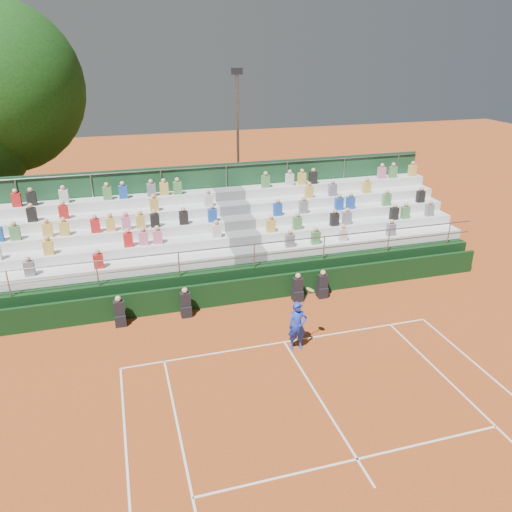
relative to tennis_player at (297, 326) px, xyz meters
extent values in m
plane|color=#AB4A1C|center=(-0.29, 0.46, -0.87)|extent=(90.00, 90.00, 0.00)
cube|color=white|center=(-0.29, 0.46, -0.86)|extent=(11.00, 0.06, 0.01)
cube|color=white|center=(-0.29, -2.74, -0.86)|extent=(0.06, 6.40, 0.01)
cube|color=white|center=(-0.29, -5.03, -0.86)|extent=(8.22, 0.06, 0.01)
cube|color=black|center=(-0.29, 3.66, -0.37)|extent=(20.00, 0.15, 1.00)
cube|color=black|center=(-5.65, 3.21, -0.65)|extent=(0.40, 0.40, 0.44)
cube|color=black|center=(-5.65, 3.21, -0.17)|extent=(0.38, 0.25, 0.55)
sphere|color=tan|center=(-5.65, 3.21, 0.21)|extent=(0.22, 0.22, 0.22)
cube|color=black|center=(-3.25, 3.21, -0.65)|extent=(0.40, 0.40, 0.44)
cube|color=black|center=(-3.25, 3.21, -0.17)|extent=(0.38, 0.25, 0.55)
sphere|color=tan|center=(-3.25, 3.21, 0.21)|extent=(0.22, 0.22, 0.22)
cube|color=black|center=(1.22, 3.21, -0.65)|extent=(0.40, 0.40, 0.44)
cube|color=black|center=(1.22, 3.21, -0.17)|extent=(0.38, 0.25, 0.55)
sphere|color=tan|center=(1.22, 3.21, 0.21)|extent=(0.22, 0.22, 0.22)
cube|color=black|center=(2.28, 3.21, -0.65)|extent=(0.40, 0.40, 0.44)
cube|color=black|center=(2.28, 3.21, -0.17)|extent=(0.38, 0.25, 0.55)
sphere|color=tan|center=(2.28, 3.21, 0.21)|extent=(0.22, 0.22, 0.22)
cube|color=black|center=(-0.29, 6.76, -0.27)|extent=(20.00, 5.20, 1.20)
cube|color=silver|center=(-5.64, 5.08, 0.54)|extent=(9.30, 0.85, 0.42)
cube|color=silver|center=(5.06, 5.08, 0.54)|extent=(9.30, 0.85, 0.42)
cube|color=slate|center=(-0.29, 5.08, 0.54)|extent=(1.40, 0.85, 0.42)
cube|color=silver|center=(-5.64, 5.93, 0.96)|extent=(9.30, 0.85, 0.42)
cube|color=silver|center=(5.06, 5.93, 0.96)|extent=(9.30, 0.85, 0.42)
cube|color=slate|center=(-0.29, 5.93, 0.96)|extent=(1.40, 0.85, 0.42)
cube|color=silver|center=(-5.64, 6.78, 1.38)|extent=(9.30, 0.85, 0.42)
cube|color=silver|center=(5.06, 6.78, 1.38)|extent=(9.30, 0.85, 0.42)
cube|color=slate|center=(-0.29, 6.78, 1.38)|extent=(1.40, 0.85, 0.42)
cube|color=silver|center=(-5.64, 7.63, 1.80)|extent=(9.30, 0.85, 0.42)
cube|color=silver|center=(5.06, 7.63, 1.80)|extent=(9.30, 0.85, 0.42)
cube|color=slate|center=(-0.29, 7.63, 1.80)|extent=(1.40, 0.85, 0.42)
cube|color=silver|center=(-5.64, 8.48, 2.22)|extent=(9.30, 0.85, 0.42)
cube|color=silver|center=(5.06, 8.48, 2.22)|extent=(9.30, 0.85, 0.42)
cube|color=slate|center=(-0.29, 8.48, 2.22)|extent=(1.40, 0.85, 0.42)
cube|color=#1A4528|center=(-0.29, 9.01, 1.33)|extent=(20.00, 0.12, 4.40)
cylinder|color=gray|center=(-0.29, 4.21, 1.33)|extent=(20.00, 0.05, 0.05)
cylinder|color=gray|center=(-0.29, 8.91, 3.43)|extent=(20.00, 0.05, 0.05)
cube|color=slate|center=(-8.66, 4.93, 1.03)|extent=(0.36, 0.24, 0.56)
cube|color=red|center=(-6.22, 4.93, 1.03)|extent=(0.36, 0.24, 0.56)
cube|color=gold|center=(-8.01, 5.78, 1.45)|extent=(0.36, 0.24, 0.56)
cube|color=red|center=(-5.04, 5.78, 1.45)|extent=(0.36, 0.24, 0.56)
cube|color=pink|center=(-4.45, 5.78, 1.45)|extent=(0.36, 0.24, 0.56)
cube|color=pink|center=(-3.88, 5.78, 1.45)|extent=(0.36, 0.24, 0.56)
cube|color=silver|center=(-1.46, 5.78, 1.45)|extent=(0.36, 0.24, 0.56)
cube|color=#4C8C4C|center=(-9.23, 6.63, 1.87)|extent=(0.36, 0.24, 0.56)
cube|color=gold|center=(-8.05, 6.63, 1.87)|extent=(0.36, 0.24, 0.56)
cube|color=gold|center=(-7.43, 6.63, 1.87)|extent=(0.36, 0.24, 0.56)
cube|color=red|center=(-6.24, 6.63, 1.87)|extent=(0.36, 0.24, 0.56)
cube|color=gold|center=(-5.65, 6.63, 1.87)|extent=(0.36, 0.24, 0.56)
cube|color=pink|center=(-5.03, 6.63, 1.87)|extent=(0.36, 0.24, 0.56)
cube|color=gold|center=(-4.46, 6.63, 1.87)|extent=(0.36, 0.24, 0.56)
cube|color=black|center=(-3.88, 6.63, 1.87)|extent=(0.36, 0.24, 0.56)
cube|color=black|center=(-2.68, 6.63, 1.87)|extent=(0.36, 0.24, 0.56)
cube|color=#1E4CB2|center=(-1.45, 6.63, 1.87)|extent=(0.36, 0.24, 0.56)
cube|color=black|center=(-8.65, 7.48, 2.29)|extent=(0.36, 0.24, 0.56)
cube|color=red|center=(-7.44, 7.48, 2.29)|extent=(0.36, 0.24, 0.56)
cube|color=gold|center=(-3.79, 7.48, 2.29)|extent=(0.36, 0.24, 0.56)
cube|color=silver|center=(-1.45, 7.48, 2.29)|extent=(0.36, 0.24, 0.56)
cube|color=red|center=(-9.26, 8.33, 2.71)|extent=(0.36, 0.24, 0.56)
cube|color=black|center=(-8.68, 8.33, 2.71)|extent=(0.36, 0.24, 0.56)
cube|color=silver|center=(-7.42, 8.33, 2.71)|extent=(0.36, 0.24, 0.56)
cube|color=#4C8C4C|center=(-5.66, 8.33, 2.71)|extent=(0.36, 0.24, 0.56)
cube|color=#1E4CB2|center=(-5.00, 8.33, 2.71)|extent=(0.36, 0.24, 0.56)
cube|color=slate|center=(-3.80, 8.33, 2.71)|extent=(0.36, 0.24, 0.56)
cube|color=gold|center=(-3.24, 8.33, 2.71)|extent=(0.36, 0.24, 0.56)
cube|color=#4C8C4C|center=(-2.65, 8.33, 2.71)|extent=(0.36, 0.24, 0.56)
cube|color=slate|center=(1.48, 4.93, 1.03)|extent=(0.36, 0.24, 0.56)
cube|color=#4C8C4C|center=(2.64, 4.93, 1.03)|extent=(0.36, 0.24, 0.56)
cube|color=silver|center=(3.89, 4.93, 1.03)|extent=(0.36, 0.24, 0.56)
cube|color=slate|center=(6.23, 4.93, 1.03)|extent=(0.36, 0.24, 0.56)
cube|color=gold|center=(0.91, 5.78, 1.45)|extent=(0.36, 0.24, 0.56)
cube|color=#4C8C4C|center=(2.11, 5.78, 1.45)|extent=(0.36, 0.24, 0.56)
cube|color=black|center=(3.86, 5.78, 1.45)|extent=(0.36, 0.24, 0.56)
cube|color=slate|center=(4.47, 5.78, 1.45)|extent=(0.36, 0.24, 0.56)
cube|color=black|center=(6.83, 5.78, 1.45)|extent=(0.36, 0.24, 0.56)
cube|color=#4C8C4C|center=(7.42, 5.78, 1.45)|extent=(0.36, 0.24, 0.56)
cube|color=slate|center=(8.70, 5.78, 1.45)|extent=(0.36, 0.24, 0.56)
cube|color=#1E4CB2|center=(1.49, 6.63, 1.87)|extent=(0.36, 0.24, 0.56)
cube|color=slate|center=(2.71, 6.63, 1.87)|extent=(0.36, 0.24, 0.56)
cube|color=#1E4CB2|center=(4.45, 6.63, 1.87)|extent=(0.36, 0.24, 0.56)
cube|color=#1E4CB2|center=(5.02, 6.63, 1.87)|extent=(0.36, 0.24, 0.56)
cube|color=#4C8C4C|center=(6.89, 6.63, 1.87)|extent=(0.36, 0.24, 0.56)
cube|color=black|center=(8.71, 6.63, 1.87)|extent=(0.36, 0.24, 0.56)
cube|color=gold|center=(3.30, 7.48, 2.29)|extent=(0.36, 0.24, 0.56)
cube|color=slate|center=(4.48, 7.48, 2.29)|extent=(0.36, 0.24, 0.56)
cube|color=gold|center=(6.25, 7.48, 2.29)|extent=(0.36, 0.24, 0.56)
cube|color=#4C8C4C|center=(1.45, 8.33, 2.71)|extent=(0.36, 0.24, 0.56)
cube|color=silver|center=(2.64, 8.33, 2.71)|extent=(0.36, 0.24, 0.56)
cube|color=gold|center=(3.25, 8.33, 2.71)|extent=(0.36, 0.24, 0.56)
cube|color=black|center=(3.83, 8.33, 2.71)|extent=(0.36, 0.24, 0.56)
cube|color=pink|center=(7.49, 8.33, 2.71)|extent=(0.36, 0.24, 0.56)
cube|color=#4C8C4C|center=(8.11, 8.33, 2.71)|extent=(0.36, 0.24, 0.56)
cube|color=gold|center=(9.22, 8.33, 2.71)|extent=(0.36, 0.24, 0.56)
imported|color=#1933BD|center=(0.00, 0.00, -0.01)|extent=(0.66, 0.46, 1.72)
cylinder|color=gray|center=(0.25, 0.00, 0.98)|extent=(0.26, 0.03, 0.51)
cylinder|color=#E5D866|center=(0.40, 0.00, 1.28)|extent=(0.26, 0.28, 0.14)
cylinder|color=#362413|center=(-10.12, 13.51, 1.35)|extent=(0.50, 0.50, 4.43)
cylinder|color=gray|center=(1.68, 14.40, 3.11)|extent=(0.16, 0.16, 7.95)
cube|color=black|center=(1.68, 14.40, 7.26)|extent=(0.60, 0.25, 0.35)
camera|label=1|loc=(-5.31, -13.34, 8.61)|focal=35.00mm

